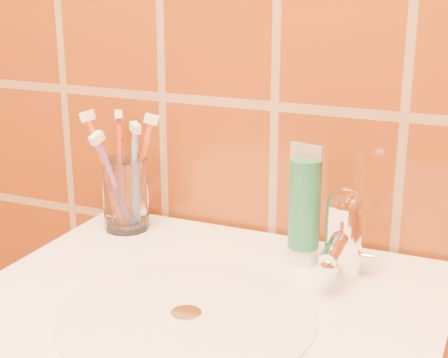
% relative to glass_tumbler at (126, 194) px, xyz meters
% --- Properties ---
extents(glass_tumbler, '(0.09, 0.09, 0.11)m').
position_rel_glass_tumbler_xyz_m(glass_tumbler, '(0.00, 0.00, 0.00)').
color(glass_tumbler, white).
rests_on(glass_tumbler, pedestal_sink).
extents(toothpaste_tube, '(0.05, 0.04, 0.17)m').
position_rel_glass_tumbler_xyz_m(toothpaste_tube, '(0.28, -0.02, 0.02)').
color(toothpaste_tube, white).
rests_on(toothpaste_tube, pedestal_sink).
extents(faucet, '(0.05, 0.11, 0.12)m').
position_rel_glass_tumbler_xyz_m(faucet, '(0.34, -0.03, 0.01)').
color(faucet, white).
rests_on(faucet, pedestal_sink).
extents(toothbrush_0, '(0.07, 0.15, 0.19)m').
position_rel_glass_tumbler_xyz_m(toothbrush_0, '(0.00, -0.03, 0.03)').
color(toothbrush_0, '#81499E').
rests_on(toothbrush_0, glass_tumbler).
extents(toothbrush_1, '(0.12, 0.10, 0.20)m').
position_rel_glass_tumbler_xyz_m(toothbrush_1, '(-0.02, -0.02, 0.04)').
color(toothbrush_1, '#D95E26').
rests_on(toothbrush_1, glass_tumbler).
extents(toothbrush_2, '(0.10, 0.09, 0.19)m').
position_rel_glass_tumbler_xyz_m(toothbrush_2, '(0.02, 0.02, 0.03)').
color(toothbrush_2, orange).
rests_on(toothbrush_2, glass_tumbler).
extents(toothbrush_3, '(0.11, 0.14, 0.19)m').
position_rel_glass_tumbler_xyz_m(toothbrush_3, '(-0.02, 0.02, 0.03)').
color(toothbrush_3, '#1C6C38').
rests_on(toothbrush_3, glass_tumbler).
extents(toothbrush_4, '(0.09, 0.12, 0.19)m').
position_rel_glass_tumbler_xyz_m(toothbrush_4, '(-0.02, 0.02, 0.03)').
color(toothbrush_4, '#BB3228').
rests_on(toothbrush_4, glass_tumbler).
extents(toothbrush_5, '(0.09, 0.08, 0.18)m').
position_rel_glass_tumbler_xyz_m(toothbrush_5, '(0.02, -0.00, 0.03)').
color(toothbrush_5, '#7DA9DF').
rests_on(toothbrush_5, glass_tumbler).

